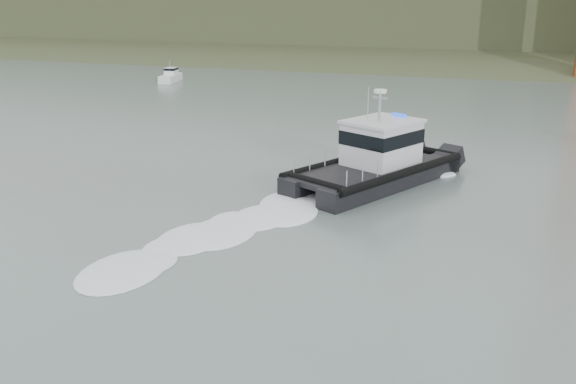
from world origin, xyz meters
name	(u,v)px	position (x,y,z in m)	size (l,w,h in m)	color
ground	(241,303)	(0.00, 0.00, 0.00)	(400.00, 400.00, 0.00)	slate
headlands	(477,13)	(0.00, 125.50, 7.05)	(500.00, 105.36, 27.12)	#3E4B2B
patrol_boat	(377,159)	(1.52, 17.78, 1.51)	(9.53, 13.16, 6.04)	black
motorboat	(171,76)	(-34.15, 55.35, 0.71)	(2.67, 5.38, 2.83)	white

